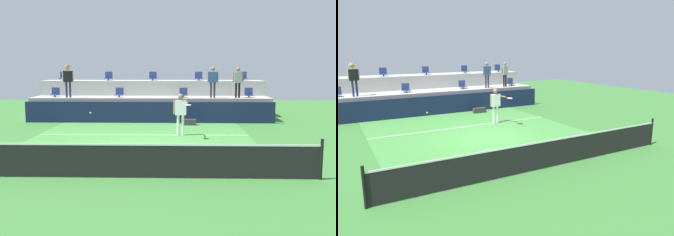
# 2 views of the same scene
# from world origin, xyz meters

# --- Properties ---
(ground_plane) EXTENTS (40.00, 40.00, 0.00)m
(ground_plane) POSITION_xyz_m (0.00, 0.00, 0.00)
(ground_plane) COLOR #336B2D
(court_inner_paint) EXTENTS (9.00, 10.00, 0.01)m
(court_inner_paint) POSITION_xyz_m (0.00, 1.00, 0.00)
(court_inner_paint) COLOR #3D7F38
(court_inner_paint) RESTS_ON ground_plane
(court_service_line) EXTENTS (9.00, 0.06, 0.00)m
(court_service_line) POSITION_xyz_m (0.00, 2.40, 0.01)
(court_service_line) COLOR white
(court_service_line) RESTS_ON ground_plane
(tennis_net) EXTENTS (10.48, 0.08, 1.07)m
(tennis_net) POSITION_xyz_m (0.00, -4.00, 0.50)
(tennis_net) COLOR black
(tennis_net) RESTS_ON ground_plane
(sponsor_backboard) EXTENTS (13.00, 0.16, 1.10)m
(sponsor_backboard) POSITION_xyz_m (0.00, 6.00, 0.55)
(sponsor_backboard) COLOR #141E42
(sponsor_backboard) RESTS_ON ground_plane
(seating_tier_lower) EXTENTS (13.00, 1.80, 1.25)m
(seating_tier_lower) POSITION_xyz_m (0.00, 7.30, 0.62)
(seating_tier_lower) COLOR #9E9E99
(seating_tier_lower) RESTS_ON ground_plane
(seating_tier_upper) EXTENTS (13.00, 1.80, 2.10)m
(seating_tier_upper) POSITION_xyz_m (0.00, 9.10, 1.05)
(seating_tier_upper) COLOR #9E9E99
(seating_tier_upper) RESTS_ON ground_plane
(stadium_chair_lower_left) EXTENTS (0.44, 0.40, 0.52)m
(stadium_chair_lower_left) POSITION_xyz_m (-1.74, 7.23, 1.46)
(stadium_chair_lower_left) COLOR #2D2D33
(stadium_chair_lower_left) RESTS_ON seating_tier_lower
(stadium_chair_lower_right) EXTENTS (0.44, 0.40, 0.52)m
(stadium_chair_lower_right) POSITION_xyz_m (1.79, 7.23, 1.46)
(stadium_chair_lower_right) COLOR #2D2D33
(stadium_chair_lower_right) RESTS_ON seating_tier_lower
(stadium_chair_lower_far_right) EXTENTS (0.44, 0.40, 0.52)m
(stadium_chair_lower_far_right) POSITION_xyz_m (5.36, 7.23, 1.46)
(stadium_chair_lower_far_right) COLOR #2D2D33
(stadium_chair_lower_far_right) RESTS_ON seating_tier_lower
(stadium_chair_upper_left) EXTENTS (0.44, 0.40, 0.52)m
(stadium_chair_upper_left) POSITION_xyz_m (-2.65, 9.03, 2.31)
(stadium_chair_upper_left) COLOR #2D2D33
(stadium_chair_upper_left) RESTS_ON seating_tier_upper
(stadium_chair_upper_center) EXTENTS (0.44, 0.40, 0.52)m
(stadium_chair_upper_center) POSITION_xyz_m (-0.01, 9.03, 2.31)
(stadium_chair_upper_center) COLOR #2D2D33
(stadium_chair_upper_center) RESTS_ON seating_tier_upper
(stadium_chair_upper_right) EXTENTS (0.44, 0.40, 0.52)m
(stadium_chair_upper_right) POSITION_xyz_m (2.71, 9.03, 2.31)
(stadium_chair_upper_right) COLOR #2D2D33
(stadium_chair_upper_right) RESTS_ON seating_tier_upper
(stadium_chair_upper_far_right) EXTENTS (0.44, 0.40, 0.52)m
(stadium_chair_upper_far_right) POSITION_xyz_m (5.33, 9.03, 2.31)
(stadium_chair_upper_far_right) COLOR #2D2D33
(stadium_chair_upper_far_right) RESTS_ON seating_tier_upper
(tennis_player) EXTENTS (0.74, 1.21, 1.78)m
(tennis_player) POSITION_xyz_m (1.62, 2.31, 1.10)
(tennis_player) COLOR white
(tennis_player) RESTS_ON ground_plane
(spectator_with_hat) EXTENTS (0.60, 0.49, 1.77)m
(spectator_with_hat) POSITION_xyz_m (-4.46, 6.85, 2.34)
(spectator_with_hat) COLOR navy
(spectator_with_hat) RESTS_ON seating_tier_lower
(spectator_leaning_on_rail) EXTENTS (0.58, 0.22, 1.65)m
(spectator_leaning_on_rail) POSITION_xyz_m (3.35, 6.85, 2.24)
(spectator_leaning_on_rail) COLOR #2D2D33
(spectator_leaning_on_rail) RESTS_ON seating_tier_lower
(spectator_in_grey) EXTENTS (0.57, 0.27, 1.63)m
(spectator_in_grey) POSITION_xyz_m (4.69, 6.85, 2.22)
(spectator_in_grey) COLOR black
(spectator_in_grey) RESTS_ON seating_tier_lower
(tennis_ball) EXTENTS (0.07, 0.07, 0.07)m
(tennis_ball) POSITION_xyz_m (-2.08, 1.69, 1.03)
(tennis_ball) COLOR #CCE033
(equipment_bag) EXTENTS (0.76, 0.28, 0.30)m
(equipment_bag) POSITION_xyz_m (2.03, 5.25, 0.15)
(equipment_bag) COLOR #333338
(equipment_bag) RESTS_ON ground_plane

